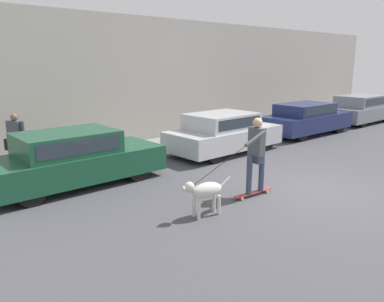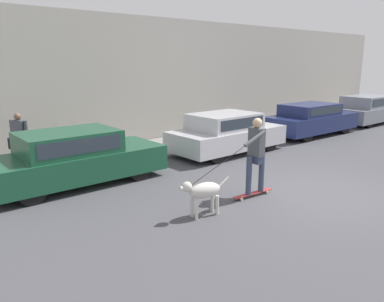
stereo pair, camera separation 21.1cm
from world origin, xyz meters
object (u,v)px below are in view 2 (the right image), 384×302
Objects in this scene: parked_car_0 at (75,159)px; skateboarder at (256,152)px; parked_car_2 at (311,120)px; parked_car_3 at (367,110)px; dog at (203,191)px; parked_car_1 at (227,133)px; pedestrian_with_bag at (19,138)px.

parked_car_0 is 4.40m from skateboarder.
parked_car_0 is 10.10m from parked_car_2.
parked_car_3 is 1.62× the size of skateboarder.
parked_car_2 is at bearing -150.05° from dog.
skateboarder is at bearing -163.84° from parked_car_3.
parked_car_1 is at bearing -179.53° from parked_car_3.
parked_car_0 is at bearing 178.87° from parked_car_1.
parked_car_1 is at bearing -130.79° from dog.
dog is at bearing -140.51° from parked_car_1.
skateboarder is at bearing -154.13° from parked_car_2.
parked_car_3 is at bearing -1.12° from parked_car_1.
parked_car_2 is at bearing -0.29° from parked_car_0.
parked_car_0 reaches higher than parked_car_1.
parked_car_3 is at bearing 1.01° from parked_car_2.
parked_car_0 is 3.69m from dog.
parked_car_1 is 5.38m from dog.
parked_car_1 is (5.22, -0.00, -0.00)m from parked_car_0.
skateboarder is (-7.34, -3.40, 0.38)m from parked_car_2.
parked_car_3 is at bearing -0.29° from parked_car_0.
dog is at bearing 8.07° from skateboarder.
parked_car_2 is at bearing -1.10° from parked_car_1.
parked_car_0 is 1.06× the size of parked_car_3.
parked_car_3 is 12.57m from skateboarder.
parked_car_2 is at bearing -179.54° from parked_car_3.
parked_car_0 is 1.06× the size of parked_car_1.
skateboarder reaches higher than parked_car_0.
skateboarder is at bearing -126.99° from parked_car_1.
pedestrian_with_bag is at bearing -53.77° from skateboarder.
parked_car_0 reaches higher than dog.
parked_car_3 is at bearing -157.07° from dog.
skateboarder is (-2.46, -3.40, 0.38)m from parked_car_1.
pedestrian_with_bag is (-0.68, 2.14, 0.27)m from parked_car_0.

